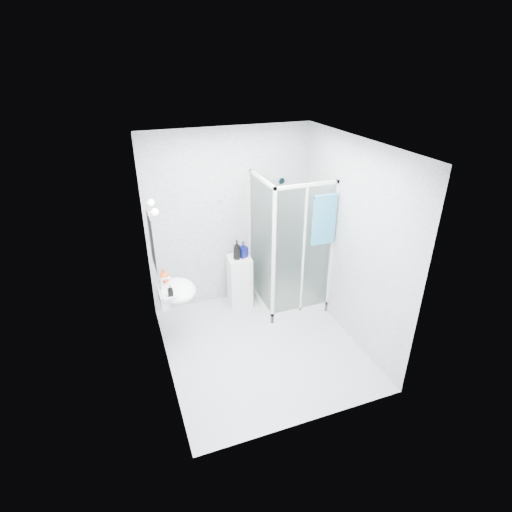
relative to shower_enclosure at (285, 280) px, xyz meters
name	(u,v)px	position (x,y,z in m)	size (l,w,h in m)	color
room	(262,258)	(-0.67, -0.77, 0.85)	(2.40, 2.60, 2.60)	silver
shower_enclosure	(285,280)	(0.00, 0.00, 0.00)	(0.90, 0.95, 2.00)	white
wall_basin	(175,291)	(-1.66, -0.32, 0.35)	(0.46, 0.56, 0.35)	white
mirror	(152,242)	(-1.85, -0.32, 1.05)	(0.02, 0.60, 0.70)	white
vanity_lights	(152,207)	(-1.80, -0.32, 1.47)	(0.10, 0.40, 0.08)	silver
wall_hooks	(213,201)	(-0.92, 0.49, 1.17)	(0.23, 0.06, 0.03)	silver
storage_cabinet	(240,281)	(-0.62, 0.28, -0.05)	(0.35, 0.36, 0.79)	silver
hand_towel	(324,218)	(0.33, -0.40, 1.08)	(0.32, 0.05, 0.69)	teal
shampoo_bottle_a	(237,250)	(-0.66, 0.26, 0.49)	(0.11, 0.11, 0.29)	black
shampoo_bottle_b	(243,249)	(-0.56, 0.29, 0.46)	(0.11, 0.11, 0.24)	#0E1254
soap_dispenser_orange	(164,275)	(-1.76, -0.16, 0.51)	(0.15, 0.15, 0.19)	#C24516
soap_dispenser_black	(170,291)	(-1.73, -0.51, 0.48)	(0.06, 0.06, 0.14)	black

